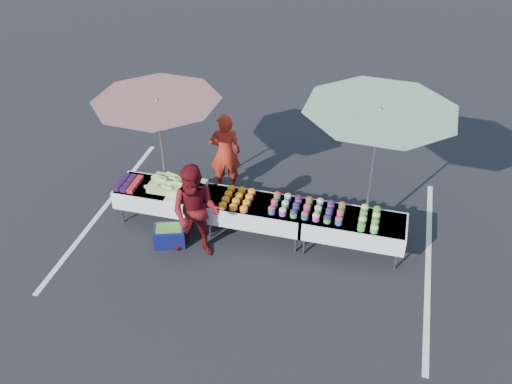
% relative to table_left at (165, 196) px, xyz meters
% --- Properties ---
extents(ground, '(80.00, 80.00, 0.00)m').
position_rel_table_left_xyz_m(ground, '(1.80, 0.00, -0.58)').
color(ground, black).
extents(stripe_left, '(0.10, 5.00, 0.00)m').
position_rel_table_left_xyz_m(stripe_left, '(-1.40, 0.00, -0.58)').
color(stripe_left, silver).
rests_on(stripe_left, ground).
extents(stripe_right, '(0.10, 5.00, 0.00)m').
position_rel_table_left_xyz_m(stripe_right, '(5.00, 0.00, -0.58)').
color(stripe_right, silver).
rests_on(stripe_right, ground).
extents(table_left, '(1.86, 0.81, 0.75)m').
position_rel_table_left_xyz_m(table_left, '(0.00, 0.00, 0.00)').
color(table_left, white).
rests_on(table_left, ground).
extents(table_center, '(1.86, 0.81, 0.75)m').
position_rel_table_left_xyz_m(table_center, '(1.80, 0.00, 0.00)').
color(table_center, white).
rests_on(table_center, ground).
extents(table_right, '(1.86, 0.81, 0.75)m').
position_rel_table_left_xyz_m(table_right, '(3.60, 0.00, 0.00)').
color(table_right, white).
rests_on(table_right, ground).
extents(berry_punnets, '(0.40, 0.54, 0.08)m').
position_rel_table_left_xyz_m(berry_punnets, '(-0.71, -0.06, 0.21)').
color(berry_punnets, black).
rests_on(berry_punnets, table_left).
extents(corn_pile, '(1.16, 0.57, 0.26)m').
position_rel_table_left_xyz_m(corn_pile, '(0.24, 0.04, 0.26)').
color(corn_pile, '#8AB05A').
rests_on(corn_pile, table_left).
extents(plastic_bags, '(0.30, 0.25, 0.05)m').
position_rel_table_left_xyz_m(plastic_bags, '(0.30, -0.30, 0.19)').
color(plastic_bags, white).
rests_on(plastic_bags, table_left).
extents(carrot_bowls, '(0.55, 0.69, 0.11)m').
position_rel_table_left_xyz_m(carrot_bowls, '(1.45, -0.01, 0.22)').
color(carrot_bowls, orange).
rests_on(carrot_bowls, table_center).
extents(potato_cups, '(1.34, 0.58, 0.16)m').
position_rel_table_left_xyz_m(potato_cups, '(2.75, 0.00, 0.25)').
color(potato_cups, '#2449A8').
rests_on(potato_cups, table_right).
extents(bean_baskets, '(0.36, 0.68, 0.15)m').
position_rel_table_left_xyz_m(bean_baskets, '(3.86, -0.01, 0.24)').
color(bean_baskets, green).
rests_on(bean_baskets, table_right).
extents(vendor, '(0.74, 0.59, 1.75)m').
position_rel_table_left_xyz_m(vendor, '(0.80, 1.33, 0.29)').
color(vendor, '#B32414').
rests_on(vendor, ground).
extents(customer, '(0.94, 0.75, 1.84)m').
position_rel_table_left_xyz_m(customer, '(0.91, -0.75, 0.34)').
color(customer, '#5E0E12').
rests_on(customer, ground).
extents(umbrella_left, '(3.02, 3.02, 2.42)m').
position_rel_table_left_xyz_m(umbrella_left, '(-0.15, 0.40, 1.61)').
color(umbrella_left, black).
rests_on(umbrella_left, ground).
extents(umbrella_right, '(3.38, 3.38, 2.70)m').
position_rel_table_left_xyz_m(umbrella_right, '(3.78, 0.53, 1.86)').
color(umbrella_right, black).
rests_on(umbrella_right, ground).
extents(storage_bin, '(0.67, 0.58, 0.37)m').
position_rel_table_left_xyz_m(storage_bin, '(0.31, -0.65, -0.39)').
color(storage_bin, '#0E1248').
rests_on(storage_bin, ground).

